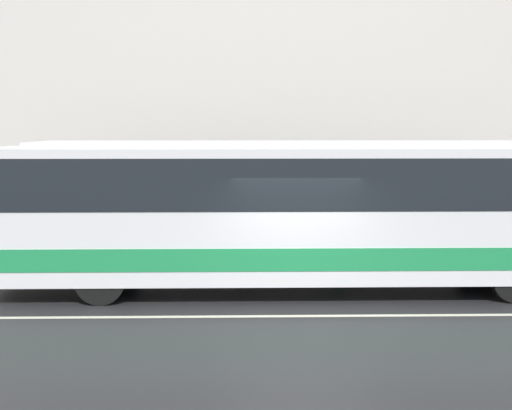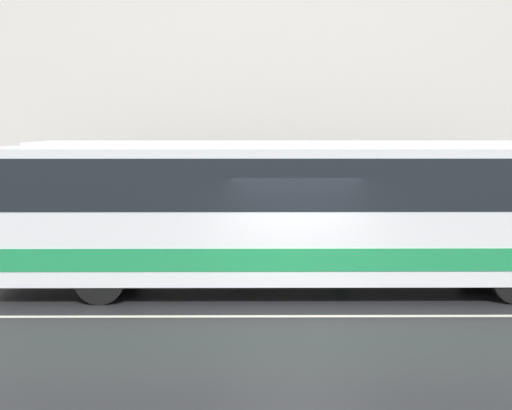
% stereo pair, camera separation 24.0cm
% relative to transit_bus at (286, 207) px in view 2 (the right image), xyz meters
% --- Properties ---
extents(ground_plane, '(60.00, 60.00, 0.00)m').
position_rel_transit_bus_xyz_m(ground_plane, '(0.13, -2.09, -1.79)').
color(ground_plane, '#262628').
extents(sidewalk, '(60.00, 3.20, 0.18)m').
position_rel_transit_bus_xyz_m(sidewalk, '(0.13, 3.51, -1.70)').
color(sidewalk, gray).
rests_on(sidewalk, ground_plane).
extents(building_facade, '(60.00, 0.35, 11.54)m').
position_rel_transit_bus_xyz_m(building_facade, '(0.13, 5.25, 3.78)').
color(building_facade, silver).
rests_on(building_facade, ground_plane).
extents(lane_stripe, '(54.00, 0.14, 0.01)m').
position_rel_transit_bus_xyz_m(lane_stripe, '(0.13, -2.09, -1.79)').
color(lane_stripe, beige).
rests_on(lane_stripe, ground_plane).
extents(transit_bus, '(12.23, 2.58, 3.17)m').
position_rel_transit_bus_xyz_m(transit_bus, '(0.00, 0.00, 0.00)').
color(transit_bus, white).
rests_on(transit_bus, ground_plane).
extents(pedestrian_waiting, '(0.36, 0.36, 1.78)m').
position_rel_transit_bus_xyz_m(pedestrian_waiting, '(1.64, 3.36, -0.78)').
color(pedestrian_waiting, '#1E5933').
rests_on(pedestrian_waiting, sidewalk).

